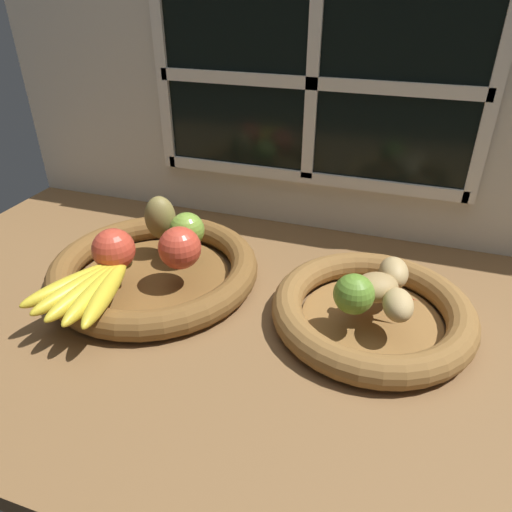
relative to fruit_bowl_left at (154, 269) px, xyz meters
The scene contains 14 objects.
ground_plane 21.52cm from the fruit_bowl_left, ahead, with size 140.00×90.00×3.00cm, color brown.
back_wall 45.84cm from the fruit_bowl_left, 56.28° to the left, with size 140.00×4.60×55.00cm.
fruit_bowl_left is the anchor object (origin of this frame).
fruit_bowl_right 39.39cm from the fruit_bowl_left, ahead, with size 32.37×32.37×4.90cm.
apple_green_back 9.38cm from the fruit_bowl_left, 55.20° to the left, with size 6.54×6.54×6.54cm, color #7AA338.
apple_red_front 9.16cm from the fruit_bowl_left, 128.29° to the right, with size 7.33×7.33×7.33cm, color #CC422D.
apple_red_right 9.02cm from the fruit_bowl_left, 10.47° to the right, with size 7.42×7.42×7.42cm, color #CC422D.
pear_brown 10.18cm from the fruit_bowl_left, 104.96° to the left, with size 5.83×5.31×8.53cm, color olive.
banana_bunch_front 14.49cm from the fruit_bowl_left, 103.99° to the right, with size 14.84×19.44×2.96cm.
potato_large 39.67cm from the fruit_bowl_left, ahead, with size 7.07×5.83×4.27cm, color #A38451.
potato_small 43.37cm from the fruit_bowl_left, ahead, with size 6.59×4.45×4.23cm, color tan.
potato_back 42.19cm from the fruit_bowl_left, ahead, with size 6.85×4.66×4.54cm, color tan.
lime_near 37.20cm from the fruit_bowl_left, ahead, with size 6.17×6.17×6.17cm, color olive.
chili_pepper 40.70cm from the fruit_bowl_left, ahead, with size 1.77×1.77×10.70cm, color red.
Camera 1 is at (19.83, -64.70, 48.61)cm, focal length 32.96 mm.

